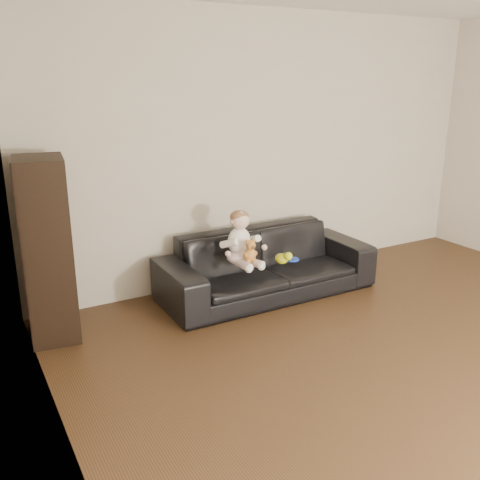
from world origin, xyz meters
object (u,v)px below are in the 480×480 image
cabinet (47,250)px  toy_rattle (283,259)px  toy_blue_disc (293,259)px  teddy_bear (250,251)px  toy_green (282,259)px  baby (241,241)px  sofa (267,264)px

cabinet → toy_rattle: (1.93, -0.36, -0.29)m
toy_blue_disc → teddy_bear: bearing=-179.4°
toy_green → baby: bearing=153.0°
teddy_bear → toy_green: 0.33m
cabinet → teddy_bear: 1.64m
sofa → baby: bearing=-162.0°
sofa → cabinet: (-1.92, 0.10, 0.42)m
cabinet → toy_green: 1.96m
sofa → toy_green: (-0.02, -0.28, 0.14)m
toy_rattle → cabinet: bearing=169.4°
toy_green → toy_blue_disc: 0.14m
baby → toy_rattle: bearing=-32.6°
sofa → toy_rattle: bearing=-88.4°
baby → toy_rattle: size_ratio=6.52×
sofa → toy_blue_disc: sofa is taller
cabinet → toy_rattle: cabinet is taller
toy_rattle → toy_blue_disc: 0.12m
sofa → toy_rattle: sofa is taller
sofa → teddy_bear: (-0.33, -0.26, 0.25)m
teddy_bear → toy_rattle: bearing=-5.8°
cabinet → toy_blue_disc: size_ratio=12.49×
teddy_bear → toy_blue_disc: teddy_bear is taller
baby → toy_blue_disc: bearing=-26.6°
baby → teddy_bear: (0.01, -0.15, -0.05)m
teddy_bear → baby: bearing=88.5°
teddy_bear → toy_rattle: (0.34, -0.00, -0.12)m
baby → toy_blue_disc: baby is taller
cabinet → toy_rattle: bearing=-2.6°
toy_green → toy_blue_disc: size_ratio=1.17×
toy_green → toy_rattle: toy_green is taller
sofa → baby: baby is taller
baby → toy_rattle: baby is taller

